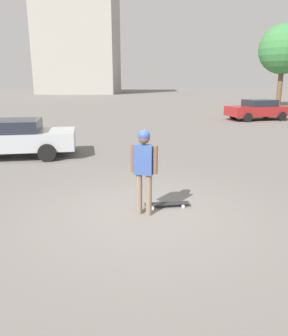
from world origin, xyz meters
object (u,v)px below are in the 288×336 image
person (144,163)px  car_parked_near (6,138)px  skateboard (167,204)px  car_parked_far (258,109)px

person → car_parked_near: 7.10m
skateboard → car_parked_near: bearing=-49.2°
person → car_parked_far: size_ratio=0.38×
car_parked_near → car_parked_far: (12.35, 11.74, 0.02)m
car_parked_far → person: bearing=49.3°
person → car_parked_far: person is taller
car_parked_near → car_parked_far: bearing=-148.2°
skateboard → car_parked_near: (-5.51, 4.60, 0.63)m
skateboard → car_parked_far: bearing=-122.1°
person → car_parked_near: bearing=151.6°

